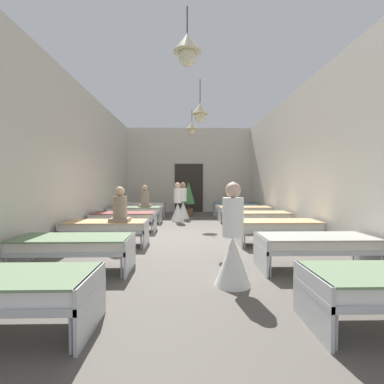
# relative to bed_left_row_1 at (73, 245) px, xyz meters

# --- Properties ---
(ground_plane) EXTENTS (6.74, 13.73, 0.10)m
(ground_plane) POSITION_rel_bed_left_row_1_xyz_m (2.02, 2.85, -0.49)
(ground_plane) COLOR #59544C
(room_shell) EXTENTS (6.54, 13.33, 4.19)m
(room_shell) POSITION_rel_bed_left_row_1_xyz_m (2.02, 4.21, 1.66)
(room_shell) COLOR beige
(room_shell) RESTS_ON ground
(bed_left_row_1) EXTENTS (1.90, 0.84, 0.57)m
(bed_left_row_1) POSITION_rel_bed_left_row_1_xyz_m (0.00, 0.00, 0.00)
(bed_left_row_1) COLOR #B7BCC1
(bed_left_row_1) RESTS_ON ground
(bed_right_row_1) EXTENTS (1.90, 0.84, 0.57)m
(bed_right_row_1) POSITION_rel_bed_left_row_1_xyz_m (4.04, 0.00, 0.00)
(bed_right_row_1) COLOR #B7BCC1
(bed_right_row_1) RESTS_ON ground
(bed_left_row_2) EXTENTS (1.90, 0.84, 0.57)m
(bed_left_row_2) POSITION_rel_bed_left_row_1_xyz_m (0.00, 1.90, 0.00)
(bed_left_row_2) COLOR #B7BCC1
(bed_left_row_2) RESTS_ON ground
(bed_right_row_2) EXTENTS (1.90, 0.84, 0.57)m
(bed_right_row_2) POSITION_rel_bed_left_row_1_xyz_m (4.04, 1.90, 0.00)
(bed_right_row_2) COLOR #B7BCC1
(bed_right_row_2) RESTS_ON ground
(bed_left_row_3) EXTENTS (1.90, 0.84, 0.57)m
(bed_left_row_3) POSITION_rel_bed_left_row_1_xyz_m (0.00, 3.80, 0.00)
(bed_left_row_3) COLOR #B7BCC1
(bed_left_row_3) RESTS_ON ground
(bed_right_row_3) EXTENTS (1.90, 0.84, 0.57)m
(bed_right_row_3) POSITION_rel_bed_left_row_1_xyz_m (4.04, 3.80, 0.00)
(bed_right_row_3) COLOR #B7BCC1
(bed_right_row_3) RESTS_ON ground
(bed_left_row_4) EXTENTS (1.90, 0.84, 0.57)m
(bed_left_row_4) POSITION_rel_bed_left_row_1_xyz_m (0.00, 5.70, 0.00)
(bed_left_row_4) COLOR #B7BCC1
(bed_left_row_4) RESTS_ON ground
(bed_right_row_4) EXTENTS (1.90, 0.84, 0.57)m
(bed_right_row_4) POSITION_rel_bed_left_row_1_xyz_m (4.04, 5.70, 0.00)
(bed_right_row_4) COLOR #B7BCC1
(bed_right_row_4) RESTS_ON ground
(bed_left_row_5) EXTENTS (1.90, 0.84, 0.57)m
(bed_left_row_5) POSITION_rel_bed_left_row_1_xyz_m (0.00, 7.60, 0.00)
(bed_left_row_5) COLOR #B7BCC1
(bed_left_row_5) RESTS_ON ground
(bed_right_row_5) EXTENTS (1.90, 0.84, 0.57)m
(bed_right_row_5) POSITION_rel_bed_left_row_1_xyz_m (4.04, 7.60, 0.00)
(bed_right_row_5) COLOR #B7BCC1
(bed_right_row_5) RESTS_ON ground
(nurse_near_aisle) EXTENTS (0.52, 0.52, 1.49)m
(nurse_near_aisle) POSITION_rel_bed_left_row_1_xyz_m (2.52, -0.69, 0.09)
(nurse_near_aisle) COLOR white
(nurse_near_aisle) RESTS_ON ground
(nurse_mid_aisle) EXTENTS (0.52, 0.52, 1.49)m
(nurse_mid_aisle) POSITION_rel_bed_left_row_1_xyz_m (1.56, 5.90, 0.09)
(nurse_mid_aisle) COLOR white
(nurse_mid_aisle) RESTS_ON ground
(nurse_far_aisle) EXTENTS (0.52, 0.52, 1.49)m
(nurse_far_aisle) POSITION_rel_bed_left_row_1_xyz_m (1.75, 6.77, 0.09)
(nurse_far_aisle) COLOR white
(nurse_far_aisle) RESTS_ON ground
(patient_seated_primary) EXTENTS (0.44, 0.44, 0.80)m
(patient_seated_primary) POSITION_rel_bed_left_row_1_xyz_m (0.35, 1.81, 0.43)
(patient_seated_primary) COLOR gray
(patient_seated_primary) RESTS_ON bed_left_row_2
(patient_seated_secondary) EXTENTS (0.44, 0.44, 0.80)m
(patient_seated_secondary) POSITION_rel_bed_left_row_1_xyz_m (0.35, 5.79, 0.43)
(patient_seated_secondary) COLOR gray
(patient_seated_secondary) RESTS_ON bed_left_row_4
(potted_plant) EXTENTS (0.57, 0.57, 1.50)m
(potted_plant) POSITION_rel_bed_left_row_1_xyz_m (1.98, 7.41, 0.47)
(potted_plant) COLOR brown
(potted_plant) RESTS_ON ground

